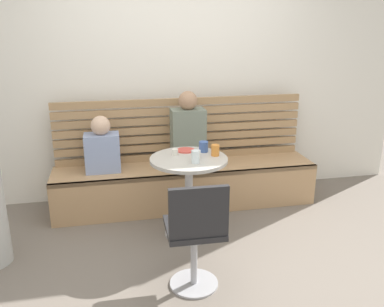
{
  "coord_description": "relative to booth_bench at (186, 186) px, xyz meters",
  "views": [
    {
      "loc": [
        -0.74,
        -2.68,
        1.85
      ],
      "look_at": [
        -0.05,
        0.66,
        0.75
      ],
      "focal_mm": 37.79,
      "sensor_mm": 36.0,
      "label": 1
    }
  ],
  "objects": [
    {
      "name": "ground",
      "position": [
        0.0,
        -1.2,
        -0.22
      ],
      "size": [
        8.0,
        8.0,
        0.0
      ],
      "primitive_type": "plane",
      "color": "#70665B"
    },
    {
      "name": "cup_water_clear",
      "position": [
        -0.06,
        -0.77,
        0.57
      ],
      "size": [
        0.07,
        0.07,
        0.11
      ],
      "primitive_type": "cylinder",
      "color": "white",
      "rests_on": "cafe_table"
    },
    {
      "name": "cup_mug_blue",
      "position": [
        0.07,
        -0.47,
        0.57
      ],
      "size": [
        0.08,
        0.08,
        0.09
      ],
      "primitive_type": "cylinder",
      "color": "#3D5B9E",
      "rests_on": "cafe_table"
    },
    {
      "name": "booth_backrest",
      "position": [
        0.0,
        0.24,
        0.56
      ],
      "size": [
        2.65,
        0.04,
        0.67
      ],
      "color": "#A68157",
      "rests_on": "booth_bench"
    },
    {
      "name": "booth_bench",
      "position": [
        0.0,
        0.0,
        0.0
      ],
      "size": [
        2.7,
        0.52,
        0.44
      ],
      "color": "tan",
      "rests_on": "ground"
    },
    {
      "name": "cup_ceramic_white",
      "position": [
        -0.03,
        -0.64,
        0.55
      ],
      "size": [
        0.08,
        0.08,
        0.07
      ],
      "primitive_type": "cylinder",
      "color": "white",
      "rests_on": "cafe_table"
    },
    {
      "name": "plate_small",
      "position": [
        -0.08,
        -0.42,
        0.52
      ],
      "size": [
        0.17,
        0.17,
        0.01
      ],
      "primitive_type": "cylinder",
      "color": "#DB4C42",
      "rests_on": "cafe_table"
    },
    {
      "name": "person_child_left",
      "position": [
        -0.83,
        0.03,
        0.46
      ],
      "size": [
        0.34,
        0.22,
        0.56
      ],
      "color": "#8C9EC6",
      "rests_on": "booth_bench"
    },
    {
      "name": "cup_espresso_small",
      "position": [
        -0.2,
        -0.52,
        0.55
      ],
      "size": [
        0.06,
        0.06,
        0.05
      ],
      "primitive_type": "cylinder",
      "color": "silver",
      "rests_on": "cafe_table"
    },
    {
      "name": "white_chair",
      "position": [
        -0.21,
        -1.44,
        0.24
      ],
      "size": [
        0.41,
        0.41,
        0.85
      ],
      "color": "#ADADB2",
      "rests_on": "ground"
    },
    {
      "name": "cup_tumbler_orange",
      "position": [
        0.15,
        -0.61,
        0.57
      ],
      "size": [
        0.07,
        0.07,
        0.1
      ],
      "primitive_type": "cylinder",
      "color": "orange",
      "rests_on": "cafe_table"
    },
    {
      "name": "cafe_table",
      "position": [
        -0.09,
        -0.62,
        0.3
      ],
      "size": [
        0.68,
        0.68,
        0.74
      ],
      "color": "#ADADB2",
      "rests_on": "ground"
    },
    {
      "name": "person_adult",
      "position": [
        0.03,
        0.01,
        0.57
      ],
      "size": [
        0.34,
        0.22,
        0.78
      ],
      "color": "slate",
      "rests_on": "booth_bench"
    },
    {
      "name": "back_wall",
      "position": [
        0.0,
        0.44,
        1.23
      ],
      "size": [
        5.2,
        0.1,
        2.9
      ],
      "primitive_type": "cube",
      "color": "white",
      "rests_on": "ground"
    }
  ]
}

